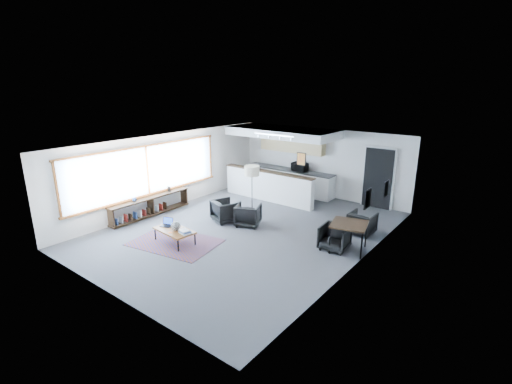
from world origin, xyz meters
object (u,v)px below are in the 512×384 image
Objects in this scene: laptop at (167,223)px; ceramic_pot at (176,226)px; armchair_left at (225,210)px; book_stack at (185,232)px; dining_table at (349,226)px; armchair_right at (248,214)px; floor_lamp at (252,173)px; dining_chair_far at (362,224)px; microwave at (300,166)px; dining_chair_near at (335,238)px; coffee_table at (174,231)px.

ceramic_pot is at bearing -28.70° from laptop.
book_stack is at bearing 122.39° from armchair_left.
laptop is 5.00m from dining_table.
floor_lamp is (-0.42, 0.72, 1.11)m from armchair_right.
armchair_left reaches higher than armchair_right.
dining_chair_far is at bearing 23.10° from laptop.
floor_lamp reaches higher than dining_chair_far.
dining_table is 1.83× the size of microwave.
dining_chair_far is at bearing 96.67° from dining_table.
floor_lamp is at bearing 84.57° from ceramic_pot.
book_stack is at bearing -90.89° from microwave.
floor_lamp is at bearing 172.17° from dining_table.
armchair_left is at bearing 102.32° from book_stack.
dining_table is at bearing -46.73° from microwave.
dining_chair_far is (0.16, 1.47, -0.01)m from dining_chair_near.
floor_lamp reaches higher than armchair_right.
dining_table is at bearing 37.73° from coffee_table.
dining_chair_near is 5.17m from microwave.
microwave is (0.26, 6.11, 0.77)m from coffee_table.
dining_chair_near is at bearing 37.97° from coffee_table.
dining_chair_near is at bearing 35.43° from book_stack.
armchair_left is 4.09m from microwave.
armchair_left is 0.44× the size of floor_lamp.
armchair_right is 1.38m from floor_lamp.
dining_chair_near is at bearing -11.43° from floor_lamp.
laptop is at bearing -104.72° from floor_lamp.
coffee_table is 1.16× the size of dining_table.
microwave is (-0.10, 3.13, -0.35)m from floor_lamp.
armchair_right is at bearing 27.22° from dining_chair_far.
floor_lamp is (0.28, 2.99, 0.96)m from ceramic_pot.
dining_table is at bearing 32.58° from ceramic_pot.
laptop is at bearing -98.72° from microwave.
armchair_right is at bearing -175.98° from dining_table.
dining_chair_far is (3.75, 3.79, -0.22)m from ceramic_pot.
book_stack is at bearing 48.72° from dining_chair_far.
armchair_left is at bearing -96.57° from microwave.
book_stack is 6.15m from microwave.
dining_chair_near is (-0.31, -0.17, -0.37)m from dining_table.
laptop is 2.05m from armchair_left.
coffee_table is 1.66× the size of armchair_left.
armchair_right reaches higher than coffee_table.
dining_chair_far is (4.23, 3.70, -0.15)m from laptop.
coffee_table is at bearing -179.01° from book_stack.
coffee_table is 6.16m from microwave.
armchair_left reaches higher than ceramic_pot.
book_stack is 3.98m from dining_chair_near.
armchair_right reaches higher than dining_chair_near.
armchair_left is (0.37, 2.02, -0.08)m from laptop.
laptop is 0.60× the size of dining_chair_far.
microwave is at bearing -106.49° from armchair_right.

